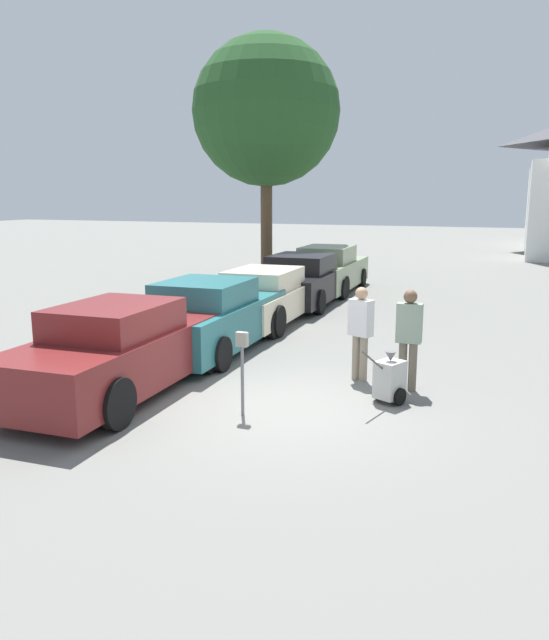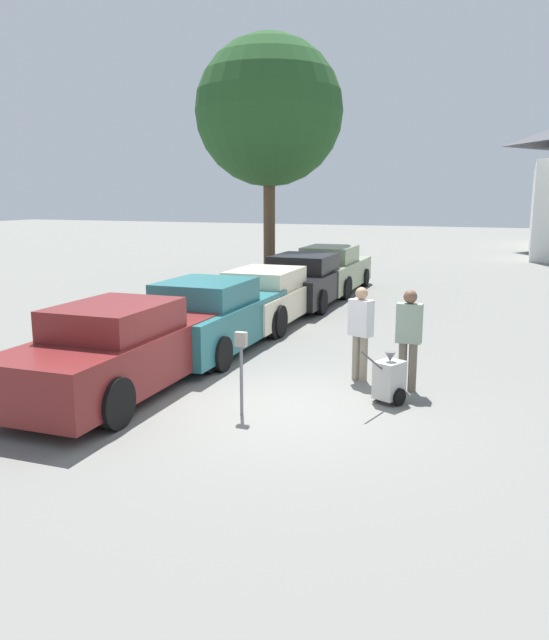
{
  "view_description": "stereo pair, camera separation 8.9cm",
  "coord_description": "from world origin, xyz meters",
  "px_view_note": "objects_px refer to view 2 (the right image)",
  "views": [
    {
      "loc": [
        3.42,
        -8.67,
        3.28
      ],
      "look_at": [
        -0.53,
        1.44,
        1.1
      ],
      "focal_mm": 35.0,
      "sensor_mm": 36.0,
      "label": 1
    },
    {
      "loc": [
        3.5,
        -8.64,
        3.28
      ],
      "look_at": [
        -0.53,
        1.44,
        1.1
      ],
      "focal_mm": 35.0,
      "sensor_mm": 36.0,
      "label": 2
    }
  ],
  "objects_px": {
    "parked_car_cream": "(267,297)",
    "parked_car_sage": "(331,271)",
    "parked_car_maroon": "(122,350)",
    "parked_car_black": "(305,281)",
    "parking_meter": "(241,357)",
    "person_worker": "(361,328)",
    "person_supervisor": "(409,334)",
    "equipment_cart": "(389,379)",
    "parked_car_teal": "(209,318)"
  },
  "relations": [
    {
      "from": "parked_car_black",
      "to": "equipment_cart",
      "type": "xyz_separation_m",
      "value": [
        4.28,
        -8.3,
        -0.33
      ]
    },
    {
      "from": "parked_car_sage",
      "to": "person_worker",
      "type": "xyz_separation_m",
      "value": [
        3.54,
        -9.97,
        0.24
      ]
    },
    {
      "from": "parked_car_cream",
      "to": "parking_meter",
      "type": "height_order",
      "value": "parked_car_cream"
    },
    {
      "from": "parked_car_cream",
      "to": "parked_car_black",
      "type": "distance_m",
      "value": 3.03
    },
    {
      "from": "parked_car_sage",
      "to": "equipment_cart",
      "type": "distance_m",
      "value": 11.81
    },
    {
      "from": "parked_car_cream",
      "to": "parking_meter",
      "type": "bearing_deg",
      "value": -72.7
    },
    {
      "from": "parked_car_cream",
      "to": "person_supervisor",
      "type": "xyz_separation_m",
      "value": [
        4.44,
        -4.54,
        0.32
      ]
    },
    {
      "from": "parked_car_teal",
      "to": "parked_car_sage",
      "type": "distance_m",
      "value": 8.97
    },
    {
      "from": "parked_car_black",
      "to": "parking_meter",
      "type": "distance_m",
      "value": 9.95
    },
    {
      "from": "parked_car_cream",
      "to": "equipment_cart",
      "type": "bearing_deg",
      "value": -52.86
    },
    {
      "from": "parked_car_maroon",
      "to": "equipment_cart",
      "type": "relative_size",
      "value": 4.97
    },
    {
      "from": "parked_car_maroon",
      "to": "parked_car_black",
      "type": "height_order",
      "value": "parked_car_maroon"
    },
    {
      "from": "parked_car_teal",
      "to": "person_worker",
      "type": "relative_size",
      "value": 2.8
    },
    {
      "from": "parked_car_maroon",
      "to": "person_worker",
      "type": "relative_size",
      "value": 2.92
    },
    {
      "from": "parked_car_cream",
      "to": "equipment_cart",
      "type": "xyz_separation_m",
      "value": [
        4.28,
        -5.27,
        -0.29
      ]
    },
    {
      "from": "parked_car_sage",
      "to": "parking_meter",
      "type": "distance_m",
      "value": 12.6
    },
    {
      "from": "parked_car_black",
      "to": "parked_car_cream",
      "type": "bearing_deg",
      "value": -91.94
    },
    {
      "from": "person_worker",
      "to": "person_supervisor",
      "type": "distance_m",
      "value": 0.95
    },
    {
      "from": "parked_car_maroon",
      "to": "parked_car_black",
      "type": "relative_size",
      "value": 0.99
    },
    {
      "from": "parked_car_teal",
      "to": "parking_meter",
      "type": "relative_size",
      "value": 3.7
    },
    {
      "from": "parked_car_teal",
      "to": "person_supervisor",
      "type": "relative_size",
      "value": 2.73
    },
    {
      "from": "parked_car_sage",
      "to": "equipment_cart",
      "type": "relative_size",
      "value": 5.04
    },
    {
      "from": "parked_car_teal",
      "to": "parked_car_cream",
      "type": "xyz_separation_m",
      "value": [
        0.0,
        3.24,
        -0.04
      ]
    },
    {
      "from": "parked_car_cream",
      "to": "parked_car_sage",
      "type": "bearing_deg",
      "value": 88.06
    },
    {
      "from": "parked_car_black",
      "to": "person_supervisor",
      "type": "relative_size",
      "value": 2.88
    },
    {
      "from": "parked_car_sage",
      "to": "parked_car_black",
      "type": "bearing_deg",
      "value": -91.94
    },
    {
      "from": "person_worker",
      "to": "parked_car_sage",
      "type": "bearing_deg",
      "value": -46.27
    },
    {
      "from": "parked_car_black",
      "to": "person_supervisor",
      "type": "bearing_deg",
      "value": -61.53
    },
    {
      "from": "parked_car_maroon",
      "to": "person_supervisor",
      "type": "relative_size",
      "value": 2.84
    },
    {
      "from": "parked_car_maroon",
      "to": "parked_car_black",
      "type": "distance_m",
      "value": 9.42
    },
    {
      "from": "parked_car_cream",
      "to": "parked_car_sage",
      "type": "xyz_separation_m",
      "value": [
        -0.0,
        5.73,
        0.05
      ]
    },
    {
      "from": "parked_car_sage",
      "to": "equipment_cart",
      "type": "xyz_separation_m",
      "value": [
        4.28,
        -11.0,
        -0.34
      ]
    },
    {
      "from": "parked_car_sage",
      "to": "person_supervisor",
      "type": "relative_size",
      "value": 2.89
    },
    {
      "from": "parking_meter",
      "to": "equipment_cart",
      "type": "xyz_separation_m",
      "value": [
        1.96,
        1.38,
        -0.51
      ]
    },
    {
      "from": "parking_meter",
      "to": "person_supervisor",
      "type": "bearing_deg",
      "value": 44.85
    },
    {
      "from": "parked_car_teal",
      "to": "person_supervisor",
      "type": "distance_m",
      "value": 4.63
    },
    {
      "from": "parking_meter",
      "to": "person_supervisor",
      "type": "xyz_separation_m",
      "value": [
        2.12,
        2.11,
        0.09
      ]
    },
    {
      "from": "parked_car_black",
      "to": "parking_meter",
      "type": "xyz_separation_m",
      "value": [
        2.32,
        -9.68,
        0.19
      ]
    },
    {
      "from": "parked_car_sage",
      "to": "person_supervisor",
      "type": "height_order",
      "value": "person_supervisor"
    },
    {
      "from": "parked_car_maroon",
      "to": "parked_car_sage",
      "type": "xyz_separation_m",
      "value": [
        0.0,
        12.12,
        -0.01
      ]
    },
    {
      "from": "parked_car_sage",
      "to": "equipment_cart",
      "type": "bearing_deg",
      "value": -70.68
    },
    {
      "from": "parked_car_maroon",
      "to": "person_worker",
      "type": "bearing_deg",
      "value": 29.38
    },
    {
      "from": "parked_car_cream",
      "to": "person_worker",
      "type": "xyz_separation_m",
      "value": [
        3.54,
        -4.24,
        0.29
      ]
    },
    {
      "from": "parking_meter",
      "to": "person_worker",
      "type": "bearing_deg",
      "value": 63.13
    },
    {
      "from": "parked_car_cream",
      "to": "person_worker",
      "type": "relative_size",
      "value": 3.06
    },
    {
      "from": "parked_car_cream",
      "to": "parked_car_sage",
      "type": "distance_m",
      "value": 5.73
    },
    {
      "from": "parked_car_maroon",
      "to": "parked_car_sage",
      "type": "height_order",
      "value": "parked_car_sage"
    },
    {
      "from": "person_worker",
      "to": "parking_meter",
      "type": "bearing_deg",
      "value": 87.31
    },
    {
      "from": "parked_car_black",
      "to": "equipment_cart",
      "type": "distance_m",
      "value": 9.34
    },
    {
      "from": "parking_meter",
      "to": "person_worker",
      "type": "relative_size",
      "value": 0.76
    }
  ]
}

